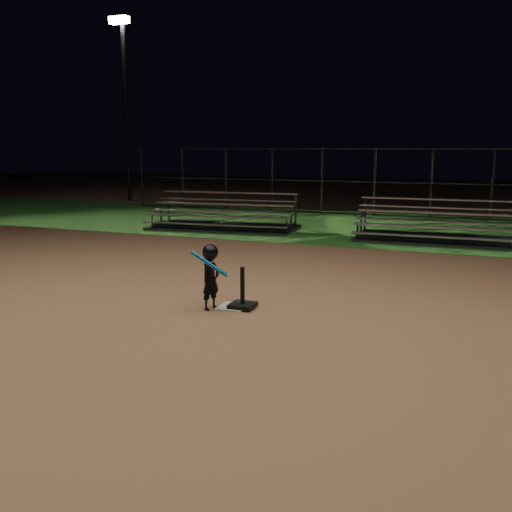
% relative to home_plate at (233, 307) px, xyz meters
% --- Properties ---
extents(ground, '(80.00, 80.00, 0.00)m').
position_rel_home_plate_xyz_m(ground, '(0.00, 0.00, -0.01)').
color(ground, '#986845').
rests_on(ground, ground).
extents(grass_strip, '(60.00, 8.00, 0.01)m').
position_rel_home_plate_xyz_m(grass_strip, '(0.00, 10.00, -0.01)').
color(grass_strip, '#26601F').
rests_on(grass_strip, ground).
extents(home_plate, '(0.45, 0.45, 0.02)m').
position_rel_home_plate_xyz_m(home_plate, '(0.00, 0.00, 0.00)').
color(home_plate, beige).
rests_on(home_plate, ground).
extents(batting_tee, '(0.38, 0.38, 0.64)m').
position_rel_home_plate_xyz_m(batting_tee, '(0.16, 0.01, 0.12)').
color(batting_tee, black).
rests_on(batting_tee, home_plate).
extents(child_batter, '(0.54, 0.48, 1.03)m').
position_rel_home_plate_xyz_m(child_batter, '(-0.28, -0.20, 0.54)').
color(child_batter, black).
rests_on(child_batter, ground).
extents(bleacher_left, '(4.68, 2.59, 1.10)m').
position_rel_home_plate_xyz_m(bleacher_left, '(-3.81, 7.96, 0.22)').
color(bleacher_left, '#A3A2A7').
rests_on(bleacher_left, ground).
extents(bleacher_right, '(4.53, 2.30, 1.10)m').
position_rel_home_plate_xyz_m(bleacher_right, '(2.66, 7.93, 0.21)').
color(bleacher_right, '#BBBBC0').
rests_on(bleacher_right, ground).
extents(backstop_fence, '(20.08, 0.08, 2.50)m').
position_rel_home_plate_xyz_m(backstop_fence, '(0.00, 13.00, 1.24)').
color(backstop_fence, '#38383D').
rests_on(backstop_fence, ground).
extents(light_pole_left, '(0.90, 0.53, 8.30)m').
position_rel_home_plate_xyz_m(light_pole_left, '(-12.00, 14.94, 4.93)').
color(light_pole_left, '#2D2D30').
rests_on(light_pole_left, ground).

